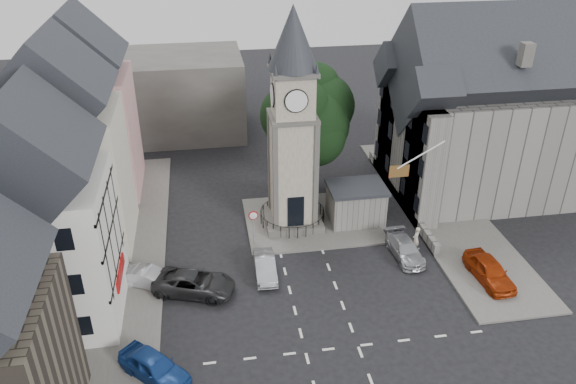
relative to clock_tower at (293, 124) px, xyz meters
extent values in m
plane|color=black|center=(0.00, -7.99, -8.12)|extent=(120.00, 120.00, 0.00)
cube|color=#595651|center=(-12.50, -1.99, -8.05)|extent=(6.00, 30.00, 0.14)
cube|color=#595651|center=(12.00, 0.01, -8.05)|extent=(6.00, 26.00, 0.14)
cube|color=#595651|center=(1.50, 0.01, -8.04)|extent=(10.00, 8.00, 0.16)
cube|color=silver|center=(0.00, -13.49, -8.12)|extent=(20.00, 8.00, 0.01)
cube|color=#4C4944|center=(0.00, 0.01, -7.77)|extent=(4.20, 4.20, 0.70)
torus|color=black|center=(0.00, 0.01, -7.04)|extent=(4.86, 4.86, 0.06)
cube|color=gray|center=(0.00, 0.01, -3.42)|extent=(3.00, 3.00, 8.00)
cube|color=black|center=(0.00, -1.44, -6.22)|extent=(1.20, 0.25, 2.40)
cube|color=#4C4944|center=(0.00, 0.01, 0.58)|extent=(3.30, 3.30, 0.25)
cube|color=gray|center=(0.00, 0.01, 2.18)|extent=(2.70, 2.70, 3.20)
cylinder|color=white|center=(0.00, -1.39, 2.18)|extent=(1.50, 0.12, 1.50)
cube|color=#4C4944|center=(0.00, 0.01, 3.78)|extent=(3.10, 3.10, 0.30)
cone|color=black|center=(0.00, 0.01, 6.03)|extent=(3.40, 3.40, 4.20)
cube|color=slate|center=(4.80, -0.49, -6.72)|extent=(4.00, 3.00, 2.80)
cube|color=black|center=(4.80, -0.49, -5.17)|extent=(4.30, 3.30, 0.25)
cylinder|color=black|center=(2.00, 5.01, -5.92)|extent=(0.70, 0.70, 4.40)
cylinder|color=black|center=(-3.20, -2.49, -6.87)|extent=(0.10, 0.10, 2.50)
cone|color=#A50C0C|center=(-3.20, -2.59, -5.62)|extent=(0.70, 0.06, 0.70)
cone|color=white|center=(-3.20, -2.61, -5.62)|extent=(0.54, 0.04, 0.54)
cube|color=tan|center=(-15.50, 8.01, -3.12)|extent=(7.50, 7.00, 10.00)
cube|color=beige|center=(-15.50, 0.01, -3.12)|extent=(7.50, 7.00, 10.00)
cube|color=silver|center=(-15.50, -7.99, -3.62)|extent=(7.50, 7.00, 9.00)
cube|color=#4C4944|center=(-12.00, 20.01, -4.12)|extent=(20.00, 10.00, 8.00)
cube|color=slate|center=(16.00, 3.01, -3.62)|extent=(14.00, 10.00, 9.00)
cube|color=slate|center=(9.80, -0.49, -3.62)|extent=(1.60, 4.40, 9.00)
cube|color=slate|center=(9.80, 6.51, -3.62)|extent=(1.60, 4.40, 9.00)
cube|color=slate|center=(9.20, 2.01, -7.67)|extent=(0.40, 16.00, 0.90)
cylinder|color=white|center=(8.00, -3.99, -1.12)|extent=(3.17, 0.10, 1.89)
plane|color=#B21414|center=(6.60, -3.99, -2.22)|extent=(1.40, 0.00, 1.40)
imported|color=navy|center=(-9.65, -13.99, -7.39)|extent=(4.26, 4.22, 1.46)
imported|color=#A3A5AB|center=(-10.35, -6.10, -7.48)|extent=(4.08, 2.77, 1.27)
imported|color=#29292B|center=(-7.50, -7.27, -7.40)|extent=(5.66, 3.87, 1.44)
imported|color=#9FA4A8|center=(-2.84, -6.11, -7.49)|extent=(1.41, 3.85, 1.26)
imported|color=#A5A7AD|center=(7.00, -5.57, -7.51)|extent=(1.96, 4.33, 1.23)
imported|color=#992A08|center=(11.50, -9.03, -7.36)|extent=(2.13, 4.60, 1.52)
imported|color=#B5A996|center=(8.00, -4.93, -7.19)|extent=(0.80, 0.79, 1.86)
camera|label=1|loc=(-6.09, -36.08, 14.67)|focal=35.00mm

